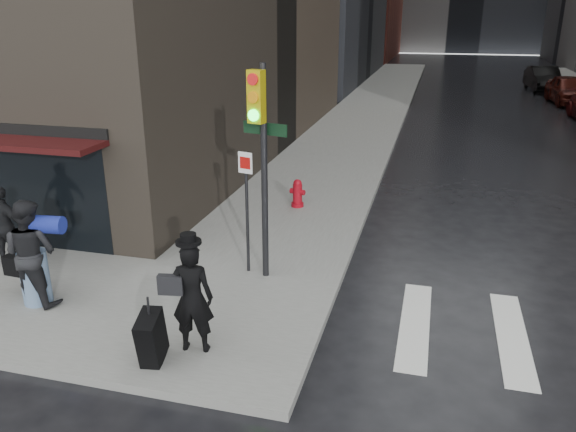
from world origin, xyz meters
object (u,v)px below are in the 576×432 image
man_overcoat (184,304)px  parked_car_5 (543,79)px  man_greycoat (5,227)px  parked_car_4 (569,90)px  man_jeans (31,252)px  traffic_light (259,145)px  fire_hydrant (297,194)px

man_overcoat → parked_car_5: bearing=-115.7°
man_greycoat → parked_car_4: 32.02m
man_jeans → parked_car_4: man_jeans is taller
traffic_light → parked_car_4: (10.52, 27.05, -2.00)m
parked_car_4 → parked_car_5: size_ratio=0.98×
man_overcoat → parked_car_5: size_ratio=0.40×
man_greycoat → fire_hydrant: (4.89, 5.18, -0.51)m
traffic_light → fire_hydrant: bearing=109.2°
fire_hydrant → parked_car_5: bearing=70.1°
man_overcoat → man_greycoat: man_overcoat is taller
man_greycoat → man_overcoat: bearing=162.6°
man_overcoat → fire_hydrant: bearing=-99.5°
man_greycoat → parked_car_5: (15.22, 33.79, -0.19)m
parked_car_5 → traffic_light: bearing=-110.7°
man_jeans → fire_hydrant: size_ratio=2.57×
man_jeans → man_greycoat: (-1.61, 1.22, -0.13)m
traffic_light → parked_car_4: bearing=83.4°
man_jeans → traffic_light: (3.63, 2.04, 1.69)m
man_jeans → parked_car_4: size_ratio=0.41×
parked_car_4 → man_jeans: bearing=-119.1°
fire_hydrant → parked_car_4: 25.16m
man_overcoat → parked_car_4: size_ratio=0.41×
man_greycoat → parked_car_5: man_greycoat is taller
man_greycoat → parked_car_4: (15.76, 27.87, -0.18)m
parked_car_5 → man_greycoat: bearing=-118.1°
parked_car_4 → man_overcoat: bearing=-113.2°
man_jeans → parked_car_4: 32.35m
traffic_light → fire_hydrant: traffic_light is taller
traffic_light → parked_car_5: (9.99, 32.97, -2.01)m
fire_hydrant → man_overcoat: bearing=-90.0°
traffic_light → parked_car_4: size_ratio=0.86×
traffic_light → man_greycoat: bearing=-156.5°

